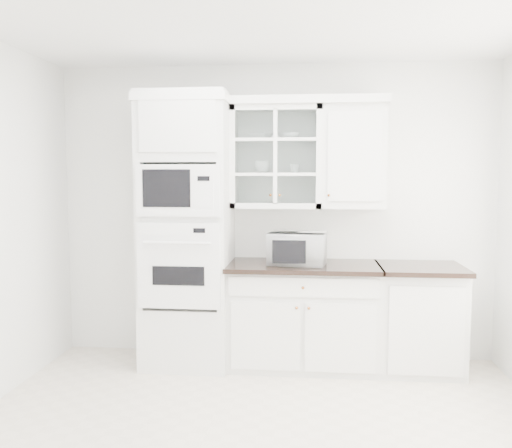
# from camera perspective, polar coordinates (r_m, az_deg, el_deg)

# --- Properties ---
(ground) EXTENTS (4.00, 3.50, 0.01)m
(ground) POSITION_cam_1_polar(r_m,az_deg,el_deg) (3.69, -0.10, -22.03)
(ground) COLOR beige
(ground) RESTS_ON ground
(room_shell) EXTENTS (4.00, 3.50, 2.70)m
(room_shell) POSITION_cam_1_polar(r_m,az_deg,el_deg) (3.71, 0.58, 6.50)
(room_shell) COLOR white
(room_shell) RESTS_ON ground
(oven_column) EXTENTS (0.76, 0.68, 2.40)m
(oven_column) POSITION_cam_1_polar(r_m,az_deg,el_deg) (4.83, -7.25, -0.72)
(oven_column) COLOR silver
(oven_column) RESTS_ON ground
(base_cabinet_run) EXTENTS (1.32, 0.67, 0.92)m
(base_cabinet_run) POSITION_cam_1_polar(r_m,az_deg,el_deg) (4.87, 4.99, -9.46)
(base_cabinet_run) COLOR silver
(base_cabinet_run) RESTS_ON ground
(extra_base_cabinet) EXTENTS (0.72, 0.67, 0.92)m
(extra_base_cabinet) POSITION_cam_1_polar(r_m,az_deg,el_deg) (4.96, 16.77, -9.39)
(extra_base_cabinet) COLOR silver
(extra_base_cabinet) RESTS_ON ground
(upper_cabinet_glass) EXTENTS (0.80, 0.33, 0.90)m
(upper_cabinet_glass) POSITION_cam_1_polar(r_m,az_deg,el_deg) (4.86, 2.17, 7.03)
(upper_cabinet_glass) COLOR silver
(upper_cabinet_glass) RESTS_ON room_shell
(upper_cabinet_solid) EXTENTS (0.55, 0.33, 0.90)m
(upper_cabinet_solid) POSITION_cam_1_polar(r_m,az_deg,el_deg) (4.87, 10.18, 6.95)
(upper_cabinet_solid) COLOR silver
(upper_cabinet_solid) RESTS_ON room_shell
(crown_molding) EXTENTS (2.14, 0.38, 0.07)m
(crown_molding) POSITION_cam_1_polar(r_m,az_deg,el_deg) (4.89, 0.91, 12.73)
(crown_molding) COLOR white
(crown_molding) RESTS_ON room_shell
(countertop_microwave) EXTENTS (0.53, 0.46, 0.28)m
(countertop_microwave) POSITION_cam_1_polar(r_m,az_deg,el_deg) (4.72, 4.39, -2.55)
(countertop_microwave) COLOR white
(countertop_microwave) RESTS_ON base_cabinet_run
(bowl_a) EXTENTS (0.26, 0.26, 0.05)m
(bowl_a) POSITION_cam_1_polar(r_m,az_deg,el_deg) (4.87, 0.50, 9.21)
(bowl_a) COLOR white
(bowl_a) RESTS_ON upper_cabinet_glass
(bowl_b) EXTENTS (0.19, 0.19, 0.06)m
(bowl_b) POSITION_cam_1_polar(r_m,az_deg,el_deg) (4.88, 3.52, 9.23)
(bowl_b) COLOR white
(bowl_b) RESTS_ON upper_cabinet_glass
(cup_a) EXTENTS (0.17, 0.17, 0.11)m
(cup_a) POSITION_cam_1_polar(r_m,az_deg,el_deg) (4.87, 0.66, 6.01)
(cup_a) COLOR white
(cup_a) RESTS_ON upper_cabinet_glass
(cup_b) EXTENTS (0.11, 0.11, 0.08)m
(cup_b) POSITION_cam_1_polar(r_m,az_deg,el_deg) (4.84, 4.09, 5.84)
(cup_b) COLOR white
(cup_b) RESTS_ON upper_cabinet_glass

